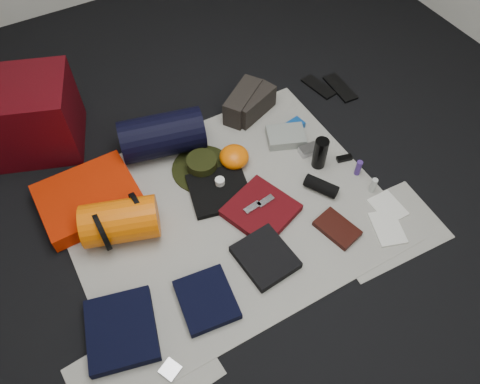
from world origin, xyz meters
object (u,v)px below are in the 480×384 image
stuff_sack (120,221)px  compact_camera (309,150)px  navy_duffel (162,135)px  water_bottle (320,153)px  red_cabinet (28,116)px  paperback_book (337,228)px  sleeping_pad (89,198)px

stuff_sack → compact_camera: stuff_sack is taller
navy_duffel → compact_camera: size_ratio=4.23×
water_bottle → compact_camera: size_ratio=1.77×
red_cabinet → navy_duffel: size_ratio=1.11×
stuff_sack → paperback_book: stuff_sack is taller
red_cabinet → sleeping_pad: bearing=-58.6°
red_cabinet → sleeping_pad: (0.11, -0.57, -0.16)m
red_cabinet → navy_duffel: (0.61, -0.42, -0.09)m
stuff_sack → compact_camera: 1.12m
sleeping_pad → paperback_book: 1.30m
water_bottle → paperback_book: bearing=-112.6°
stuff_sack → compact_camera: bearing=-0.7°
stuff_sack → water_bottle: (1.12, -0.11, -0.01)m
stuff_sack → navy_duffel: (0.41, 0.42, 0.01)m
stuff_sack → water_bottle: bearing=-5.9°
stuff_sack → navy_duffel: 0.58m
navy_duffel → paperback_book: size_ratio=2.14×
stuff_sack → compact_camera: size_ratio=3.35×
red_cabinet → sleeping_pad: 0.61m
compact_camera → paperback_book: compact_camera is taller
sleeping_pad → water_bottle: (1.21, -0.38, 0.05)m
sleeping_pad → compact_camera: sleeping_pad is taller
stuff_sack → navy_duffel: size_ratio=0.79×
navy_duffel → compact_camera: bearing=-17.6°
paperback_book → red_cabinet: bearing=116.7°
water_bottle → stuff_sack: bearing=174.1°
compact_camera → paperback_book: (-0.17, -0.51, -0.01)m
sleeping_pad → compact_camera: size_ratio=4.53×
red_cabinet → compact_camera: red_cabinet is taller
sleeping_pad → stuff_sack: bearing=-71.0°
red_cabinet → stuff_sack: bearing=-56.1°
paperback_book → stuff_sack: bearing=137.6°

